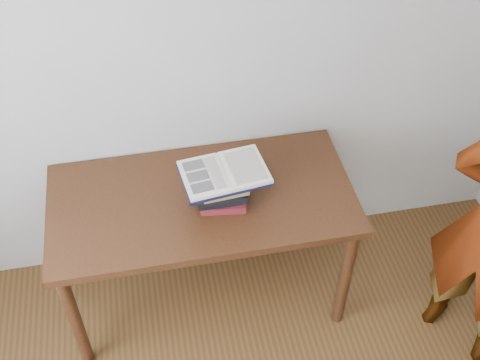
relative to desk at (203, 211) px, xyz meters
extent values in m
cube|color=#ABA8A1|center=(0.05, 0.37, 0.63)|extent=(3.50, 0.04, 2.60)
cube|color=#442311|center=(0.00, 0.00, 0.08)|extent=(1.43, 0.72, 0.04)
cylinder|color=#442311|center=(-0.66, -0.30, -0.31)|extent=(0.06, 0.06, 0.73)
cylinder|color=#442311|center=(0.66, -0.30, -0.31)|extent=(0.06, 0.06, 0.73)
cylinder|color=#442311|center=(-0.66, 0.30, -0.31)|extent=(0.06, 0.06, 0.73)
cylinder|color=#442311|center=(0.66, 0.30, -0.31)|extent=(0.06, 0.06, 0.73)
cube|color=maroon|center=(0.09, -0.06, 0.12)|extent=(0.22, 0.17, 0.04)
cube|color=black|center=(0.08, -0.04, 0.15)|extent=(0.21, 0.15, 0.03)
cube|color=black|center=(0.07, -0.05, 0.18)|extent=(0.28, 0.19, 0.03)
cube|color=tan|center=(0.09, -0.06, 0.21)|extent=(0.22, 0.17, 0.03)
cube|color=black|center=(0.07, -0.05, 0.24)|extent=(0.23, 0.18, 0.03)
cube|color=navy|center=(0.07, -0.07, 0.27)|extent=(0.22, 0.17, 0.03)
cube|color=black|center=(0.10, -0.07, 0.29)|extent=(0.41, 0.31, 0.01)
cube|color=beige|center=(0.01, -0.08, 0.30)|extent=(0.21, 0.27, 0.02)
cube|color=beige|center=(0.19, -0.05, 0.30)|extent=(0.21, 0.27, 0.02)
cylinder|color=beige|center=(0.10, -0.07, 0.30)|extent=(0.04, 0.25, 0.01)
cube|color=black|center=(-0.03, -0.01, 0.31)|extent=(0.10, 0.07, 0.00)
cube|color=black|center=(-0.02, -0.08, 0.31)|extent=(0.10, 0.07, 0.00)
cube|color=black|center=(-0.01, -0.15, 0.31)|extent=(0.10, 0.07, 0.00)
cube|color=beige|center=(0.06, -0.07, 0.31)|extent=(0.07, 0.21, 0.00)
cube|color=beige|center=(0.20, -0.05, 0.31)|extent=(0.17, 0.23, 0.00)
camera|label=1|loc=(-0.19, -1.93, 2.14)|focal=45.00mm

